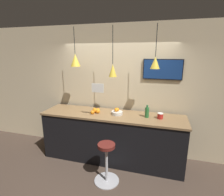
# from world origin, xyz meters

# --- Properties ---
(ground_plane) EXTENTS (14.00, 14.00, 0.00)m
(ground_plane) POSITION_xyz_m (0.00, 0.00, 0.00)
(ground_plane) COLOR #47382D
(back_wall) EXTENTS (8.00, 0.06, 2.90)m
(back_wall) POSITION_xyz_m (0.00, 1.19, 1.45)
(back_wall) COLOR beige
(back_wall) RESTS_ON ground_plane
(service_counter) EXTENTS (2.99, 0.73, 1.05)m
(service_counter) POSITION_xyz_m (0.00, 0.71, 0.53)
(service_counter) COLOR black
(service_counter) RESTS_ON ground_plane
(bar_stool) EXTENTS (0.46, 0.46, 0.75)m
(bar_stool) POSITION_xyz_m (0.10, 0.01, 0.43)
(bar_stool) COLOR #B7B7BC
(bar_stool) RESTS_ON ground_plane
(fruit_bowl) EXTENTS (0.23, 0.23, 0.14)m
(fruit_bowl) POSITION_xyz_m (0.10, 0.73, 1.11)
(fruit_bowl) COLOR beige
(fruit_bowl) RESTS_ON service_counter
(orange_pile) EXTENTS (0.20, 0.27, 0.09)m
(orange_pile) POSITION_xyz_m (-0.36, 0.72, 1.09)
(orange_pile) COLOR orange
(orange_pile) RESTS_ON service_counter
(juice_bottle) EXTENTS (0.08, 0.08, 0.25)m
(juice_bottle) POSITION_xyz_m (0.71, 0.73, 1.16)
(juice_bottle) COLOR #286B33
(juice_bottle) RESTS_ON service_counter
(spread_jar) EXTENTS (0.11, 0.11, 0.11)m
(spread_jar) POSITION_xyz_m (0.97, 0.73, 1.11)
(spread_jar) COLOR red
(spread_jar) RESTS_ON service_counter
(pendant_lamp_left) EXTENTS (0.20, 0.20, 0.79)m
(pendant_lamp_left) POSITION_xyz_m (-0.81, 0.77, 2.15)
(pendant_lamp_left) COLOR black
(pendant_lamp_middle) EXTENTS (0.16, 0.16, 0.97)m
(pendant_lamp_middle) POSITION_xyz_m (0.00, 0.77, 1.96)
(pendant_lamp_middle) COLOR black
(pendant_lamp_right) EXTENTS (0.18, 0.18, 0.80)m
(pendant_lamp_right) POSITION_xyz_m (0.81, 0.77, 2.12)
(pendant_lamp_right) COLOR black
(mounted_tv) EXTENTS (0.79, 0.04, 0.42)m
(mounted_tv) POSITION_xyz_m (0.95, 1.14, 1.97)
(mounted_tv) COLOR black
(hanging_menu_board) EXTENTS (0.24, 0.01, 0.17)m
(hanging_menu_board) POSITION_xyz_m (-0.20, 0.43, 1.65)
(hanging_menu_board) COLOR white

